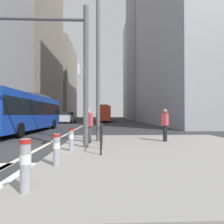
{
  "coord_description": "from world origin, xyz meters",
  "views": [
    {
      "loc": [
        2.92,
        -8.38,
        1.53
      ],
      "look_at": [
        4.64,
        34.04,
        2.08
      ],
      "focal_mm": 29.93,
      "sensor_mm": 36.0,
      "label": 1
    }
  ],
  "objects": [
    {
      "name": "pedestrian_railing",
      "position": [
        2.8,
        -0.44,
        0.84
      ],
      "size": [
        0.06,
        3.2,
        0.98
      ],
      "color": "black",
      "rests_on": "median_island"
    },
    {
      "name": "city_bus_blue_oncoming",
      "position": [
        -3.75,
        7.89,
        1.84
      ],
      "size": [
        2.85,
        11.92,
        3.4
      ],
      "color": "#14389E",
      "rests_on": "ground"
    },
    {
      "name": "street_lamp_post",
      "position": [
        2.58,
        1.32,
        5.28
      ],
      "size": [
        5.5,
        0.32,
        8.0
      ],
      "color": "#56565B",
      "rests_on": "median_island"
    },
    {
      "name": "bollard_right",
      "position": [
        1.66,
        -1.22,
        0.62
      ],
      "size": [
        0.2,
        0.2,
        0.85
      ],
      "color": "#99999E",
      "rests_on": "median_island"
    },
    {
      "name": "office_tower_right_far",
      "position": [
        17.0,
        69.29,
        20.31
      ],
      "size": [
        10.73,
        18.39,
        40.62
      ],
      "primitive_type": "cube",
      "color": "#9E9EA3",
      "rests_on": "ground"
    },
    {
      "name": "office_tower_left_mid",
      "position": [
        -16.0,
        41.62,
        20.08
      ],
      "size": [
        10.2,
        25.41,
        40.15
      ],
      "primitive_type": "cube",
      "color": "gray",
      "rests_on": "ground"
    },
    {
      "name": "ground_plane",
      "position": [
        0.0,
        20.0,
        0.0
      ],
      "size": [
        160.0,
        160.0,
        0.0
      ],
      "primitive_type": "plane",
      "color": "#303033"
    },
    {
      "name": "bollard_left",
      "position": [
        1.62,
        -3.26,
        0.63
      ],
      "size": [
        0.2,
        0.2,
        0.86
      ],
      "color": "#99999E",
      "rests_on": "median_island"
    },
    {
      "name": "car_receding_near",
      "position": [
        3.02,
        58.17,
        0.99
      ],
      "size": [
        2.08,
        4.48,
        1.94
      ],
      "color": "#B2A899",
      "rests_on": "ground"
    },
    {
      "name": "lane_centre_line",
      "position": [
        0.0,
        30.0,
        0.01
      ],
      "size": [
        0.2,
        80.0,
        0.01
      ],
      "primitive_type": "cube",
      "color": "beige",
      "rests_on": "ground"
    },
    {
      "name": "city_bus_red_distant",
      "position": [
        2.46,
        46.49,
        1.84
      ],
      "size": [
        2.88,
        11.62,
        3.4
      ],
      "color": "#198456",
      "rests_on": "ground"
    },
    {
      "name": "office_tower_left_far",
      "position": [
        -16.0,
        70.36,
        15.27
      ],
      "size": [
        11.19,
        24.51,
        30.54
      ],
      "primitive_type": "cube",
      "color": "gray",
      "rests_on": "ground"
    },
    {
      "name": "pedestrian_walking",
      "position": [
        6.04,
        1.1,
        1.07
      ],
      "size": [
        0.43,
        0.45,
        1.66
      ],
      "color": "black",
      "rests_on": "median_island"
    },
    {
      "name": "bollard_front",
      "position": [
        1.52,
        -5.0,
        0.67
      ],
      "size": [
        0.2,
        0.2,
        0.95
      ],
      "color": "#99999E",
      "rests_on": "median_island"
    },
    {
      "name": "median_island",
      "position": [
        5.5,
        -1.0,
        0.07
      ],
      "size": [
        9.0,
        10.0,
        0.15
      ],
      "primitive_type": "cube",
      "color": "gray",
      "rests_on": "ground"
    },
    {
      "name": "office_tower_right_mid",
      "position": [
        17.0,
        46.55,
        22.32
      ],
      "size": [
        13.11,
        20.43,
        44.64
      ],
      "primitive_type": "cube",
      "color": "gray",
      "rests_on": "ground"
    },
    {
      "name": "traffic_signal_gantry",
      "position": [
        -0.07,
        -0.48,
        4.13
      ],
      "size": [
        6.56,
        0.65,
        6.0
      ],
      "color": "#515156",
      "rests_on": "median_island"
    },
    {
      "name": "city_bus_red_receding",
      "position": [
        2.8,
        30.33,
        1.84
      ],
      "size": [
        2.73,
        11.13,
        3.4
      ],
      "color": "red",
      "rests_on": "ground"
    },
    {
      "name": "car_oncoming_mid",
      "position": [
        -3.53,
        24.68,
        0.99
      ],
      "size": [
        2.21,
        4.64,
        1.94
      ],
      "color": "silver",
      "rests_on": "ground"
    },
    {
      "name": "pedestrian_waiting",
      "position": [
        2.13,
        0.86,
        1.06
      ],
      "size": [
        0.45,
        0.39,
        1.64
      ],
      "color": "#423D38",
      "rests_on": "median_island"
    }
  ]
}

